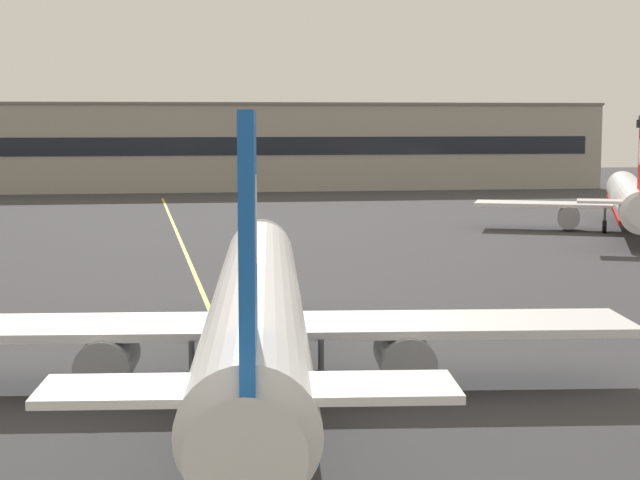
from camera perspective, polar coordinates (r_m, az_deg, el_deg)
name	(u,v)px	position (r m, az deg, el deg)	size (l,w,h in m)	color
taxiway_centreline	(210,311)	(62.90, -5.99, -3.87)	(0.30, 180.00, 0.01)	yellow
airliner_foreground	(257,312)	(43.96, -3.46, -3.95)	(32.32, 41.51, 11.65)	white
airliner_background	(631,199)	(110.36, 16.56, 2.13)	(30.71, 38.63, 11.38)	white
safety_cone_by_nose_gear	(262,314)	(60.30, -3.18, -4.05)	(0.44, 0.44, 0.55)	orange
terminal_building	(156,147)	(168.33, -8.90, 5.04)	(143.97, 12.40, 13.90)	#9E998E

